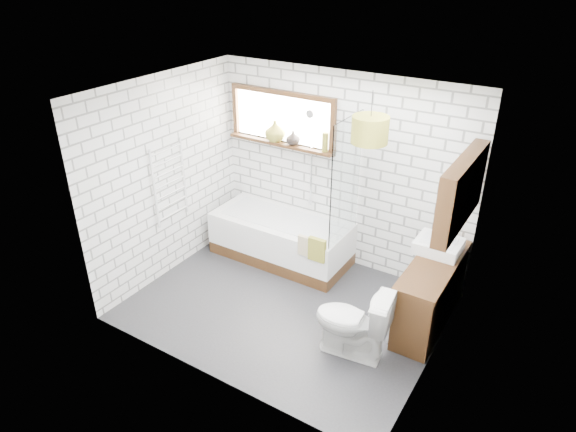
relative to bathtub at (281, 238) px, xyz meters
The scene contains 22 objects.
floor 1.14m from the bathtub, 54.79° to the right, with size 3.40×2.60×0.01m, color #27272A.
ceiling 2.47m from the bathtub, 54.79° to the right, with size 3.40×2.60×0.01m, color white.
wall_back 1.22m from the bathtub, 32.77° to the left, with size 3.40×0.01×2.50m, color white.
wall_front 2.48m from the bathtub, 73.96° to the right, with size 3.40×0.01×2.50m, color white.
wall_left 1.69m from the bathtub, 140.06° to the right, with size 0.01×2.60×2.50m, color white.
wall_right 2.68m from the bathtub, 21.00° to the right, with size 0.01×2.60×2.50m, color white.
window 1.56m from the bathtub, 120.87° to the left, with size 1.52×0.16×0.68m, color #341D0E.
towel_radiator 1.64m from the bathtub, 138.85° to the right, with size 0.06×0.52×1.00m, color white.
mirror_cabinet 2.65m from the bathtub, ahead, with size 0.16×1.20×0.70m, color #341D0E.
shower_riser 1.14m from the bathtub, 57.25° to the left, with size 0.02×0.02×1.30m, color silver.
bathtub is the anchor object (origin of this frame).
shower_screen 1.37m from the bathtub, ahead, with size 0.02×0.72×1.50m, color white.
towel_green 0.91m from the bathtub, 27.83° to the right, with size 0.22×0.06×0.30m, color olive.
towel_beige 0.78m from the bathtub, 33.52° to the right, with size 0.20×0.05×0.25m, color tan.
vanity 2.14m from the bathtub, ahead, with size 0.43×1.34×0.77m, color #341D0E.
basin 2.13m from the bathtub, ahead, with size 0.48×0.42×0.14m, color white.
tap 2.30m from the bathtub, ahead, with size 0.03×0.03×0.17m, color silver.
toilet 1.99m from the bathtub, 36.33° to the right, with size 0.76×0.44×0.78m, color white.
vase_olive 1.39m from the bathtub, 131.88° to the left, with size 0.26×0.26×0.27m, color olive.
vase_dark 1.32m from the bathtub, 94.41° to the left, with size 0.18×0.18×0.18m, color black.
bottle 1.41m from the bathtub, 37.51° to the left, with size 0.08×0.08×0.24m, color olive.
pendant 2.23m from the bathtub, 13.71° to the right, with size 0.38×0.38×0.28m, color olive.
Camera 1 is at (2.58, -4.07, 3.71)m, focal length 32.00 mm.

